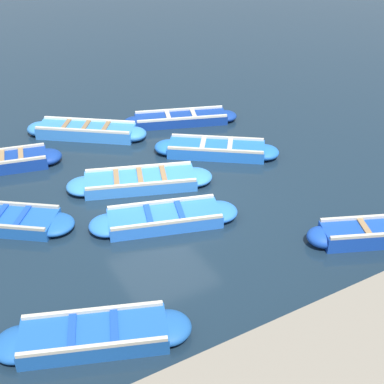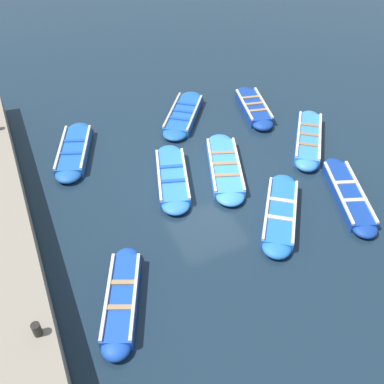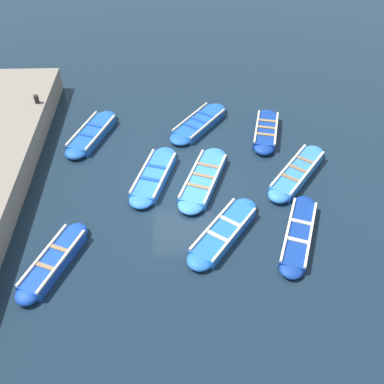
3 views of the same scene
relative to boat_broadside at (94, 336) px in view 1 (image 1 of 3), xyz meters
name	(u,v)px [view 1 (image 1 of 3)]	position (x,y,z in m)	size (l,w,h in m)	color
ground_plane	(160,197)	(3.82, -3.24, -0.17)	(120.00, 120.00, 0.00)	#162838
boat_broadside	(94,336)	(0.00, 0.00, 0.00)	(2.10, 3.65, 0.40)	#1E59AD
boat_tucked	(86,131)	(8.18, -2.81, 0.02)	(2.94, 3.56, 0.44)	#3884E0
boat_centre	(379,233)	(-0.29, -6.80, 0.02)	(1.99, 3.40, 0.44)	#1947B7
boat_outer_left	(181,119)	(7.60, -5.89, -0.02)	(1.99, 3.82, 0.37)	navy
boat_mid_row	(140,181)	(4.58, -3.02, -0.02)	(2.22, 3.99, 0.37)	#3884E0
boat_drifting	(3,162)	(7.40, -0.05, 0.01)	(1.53, 3.38, 0.42)	navy
boat_end_of_row	(0,220)	(4.57, 0.66, -0.02)	(2.92, 3.48, 0.37)	#1E59AD
boat_stern_in	(164,218)	(2.71, -2.80, -0.01)	(1.93, 3.72, 0.38)	blue
boat_inner_gap	(216,150)	(5.12, -5.74, 0.00)	(2.85, 3.49, 0.40)	blue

